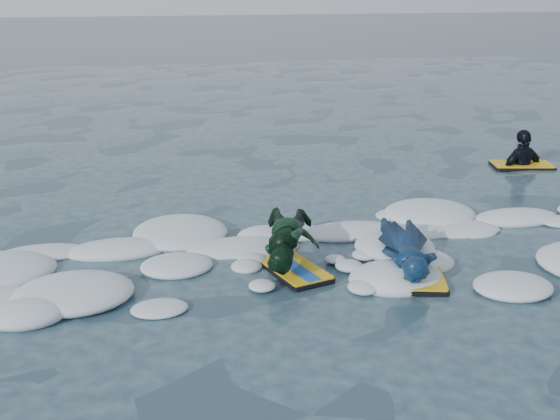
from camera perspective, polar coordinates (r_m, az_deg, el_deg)
The scene contains 5 objects.
ground at distance 7.06m, azimuth -1.68°, elevation -7.33°, with size 120.00×120.00×0.00m, color #18313A.
foam_band at distance 7.99m, azimuth -3.11°, elevation -4.21°, with size 12.00×3.10×0.30m, color silver, non-canonical shape.
prone_woman_unit at distance 7.84m, azimuth 10.34°, elevation -3.29°, with size 0.96×1.69×0.41m.
prone_child_unit at distance 7.75m, azimuth 0.83°, elevation -2.71°, with size 1.09×1.52×0.54m.
waiting_rider_unit at distance 12.68m, azimuth 19.01°, elevation 2.89°, with size 1.10×0.76×1.51m.
Camera 1 is at (-1.20, -6.26, 3.04)m, focal length 45.00 mm.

